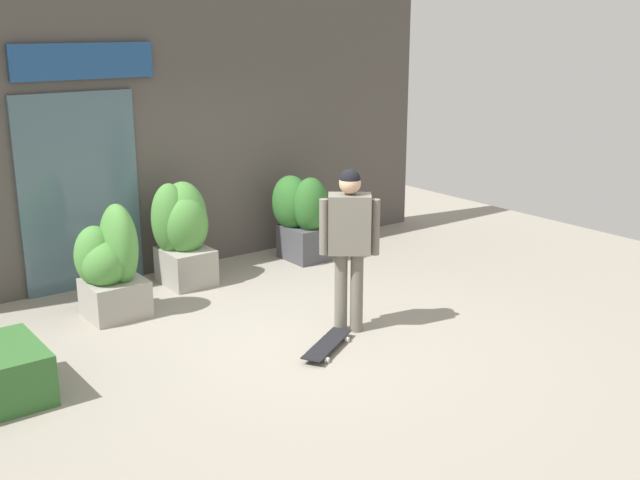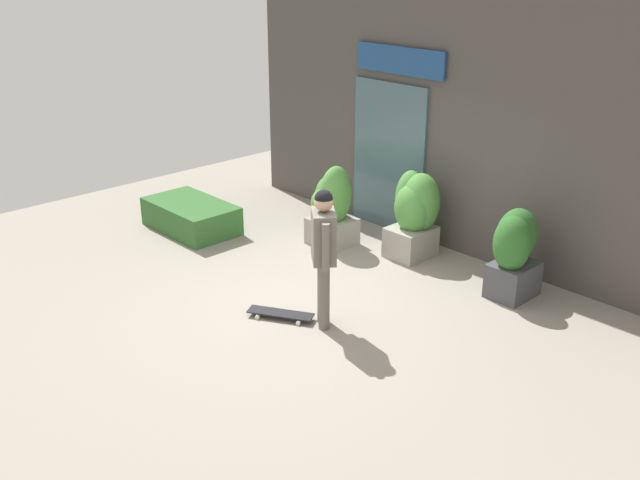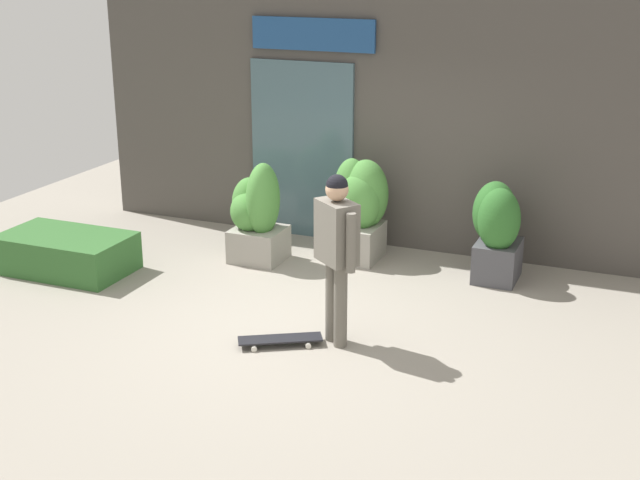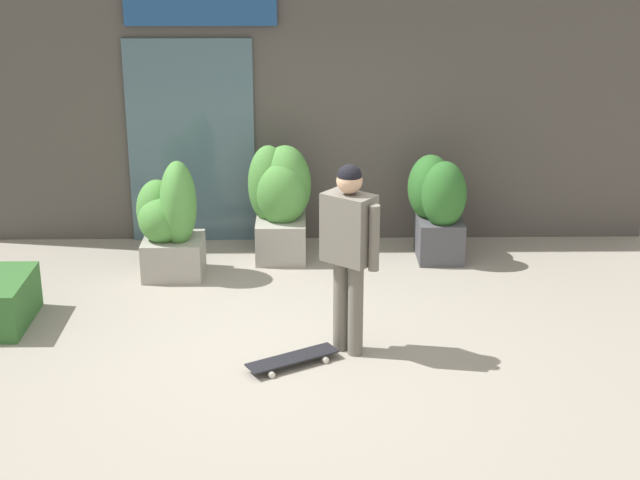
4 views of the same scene
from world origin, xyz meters
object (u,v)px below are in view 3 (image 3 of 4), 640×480
skateboarder (337,242)px  skateboard (280,339)px  planter_box_right (497,228)px  planter_box_mid (359,205)px  planter_box_left (256,214)px

skateboarder → skateboard: size_ratio=2.10×
skateboard → planter_box_right: size_ratio=0.71×
skateboarder → planter_box_mid: skateboarder is taller
skateboard → planter_box_right: 3.05m
skateboarder → planter_box_left: size_ratio=1.37×
skateboard → planter_box_right: planter_box_right is taller
planter_box_left → planter_box_mid: (1.13, 0.55, 0.09)m
skateboard → planter_box_left: 2.53m
planter_box_left → planter_box_right: size_ratio=1.09×
skateboarder → planter_box_right: size_ratio=1.50×
planter_box_mid → planter_box_right: bearing=-2.4°
skateboarder → planter_box_left: skateboarder is taller
skateboarder → skateboard: 1.11m
planter_box_mid → skateboard: bearing=-86.5°
planter_box_right → planter_box_mid: 1.70m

